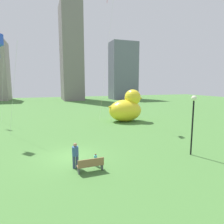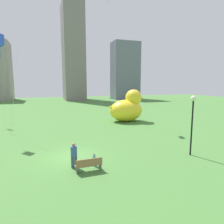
# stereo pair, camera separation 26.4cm
# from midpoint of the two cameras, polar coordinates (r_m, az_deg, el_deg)

# --- Properties ---
(ground_plane) EXTENTS (140.00, 140.00, 0.00)m
(ground_plane) POSITION_cam_midpoint_polar(r_m,az_deg,el_deg) (15.65, -12.41, -12.63)
(ground_plane) COLOR #487B38
(park_bench) EXTENTS (1.69, 0.49, 0.90)m
(park_bench) POSITION_cam_midpoint_polar(r_m,az_deg,el_deg) (12.82, -6.85, -15.01)
(park_bench) COLOR olive
(park_bench) RESTS_ON ground
(person_adult) EXTENTS (0.42, 0.42, 1.71)m
(person_adult) POSITION_cam_midpoint_polar(r_m,az_deg,el_deg) (13.36, -11.20, -11.99)
(person_adult) COLOR #38476B
(person_adult) RESTS_ON ground
(person_child) EXTENTS (0.21, 0.21, 0.86)m
(person_child) POSITION_cam_midpoint_polar(r_m,az_deg,el_deg) (13.64, -5.38, -13.52)
(person_child) COLOR silver
(person_child) RESTS_ON ground
(giant_inflatable_duck) EXTENTS (5.66, 3.63, 4.69)m
(giant_inflatable_duck) POSITION_cam_midpoint_polar(r_m,az_deg,el_deg) (28.89, 3.98, 1.22)
(giant_inflatable_duck) COLOR yellow
(giant_inflatable_duck) RESTS_ON ground
(lamppost) EXTENTS (0.41, 0.41, 4.65)m
(lamppost) POSITION_cam_midpoint_polar(r_m,az_deg,el_deg) (16.08, 22.13, -0.19)
(lamppost) COLOR black
(lamppost) RESTS_ON ground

